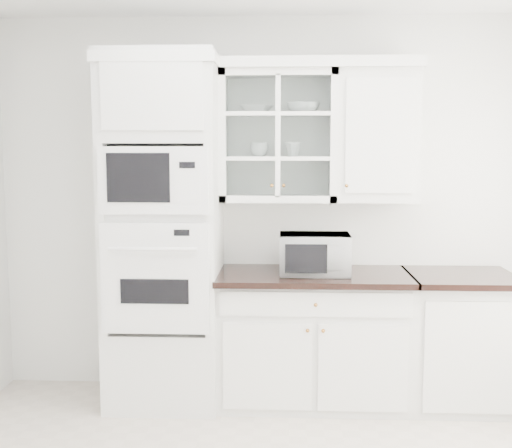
{
  "coord_description": "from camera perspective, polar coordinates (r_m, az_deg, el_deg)",
  "views": [
    {
      "loc": [
        0.08,
        -2.91,
        1.77
      ],
      "look_at": [
        -0.1,
        1.05,
        1.3
      ],
      "focal_mm": 45.0,
      "sensor_mm": 36.0,
      "label": 1
    }
  ],
  "objects": [
    {
      "name": "room_shell",
      "position": [
        3.34,
        1.24,
        6.94
      ],
      "size": [
        4.0,
        3.5,
        2.7
      ],
      "color": "white",
      "rests_on": "ground"
    },
    {
      "name": "oven_column",
      "position": [
        4.44,
        -8.19,
        -0.69
      ],
      "size": [
        0.76,
        0.68,
        2.4
      ],
      "color": "white",
      "rests_on": "ground"
    },
    {
      "name": "base_cabinet_run",
      "position": [
        4.55,
        5.09,
        -9.96
      ],
      "size": [
        1.32,
        0.67,
        0.92
      ],
      "color": "white",
      "rests_on": "ground"
    },
    {
      "name": "extra_base_cabinet",
      "position": [
        4.7,
        17.55,
        -9.7
      ],
      "size": [
        0.72,
        0.67,
        0.92
      ],
      "color": "white",
      "rests_on": "ground"
    },
    {
      "name": "upper_cabinet_glass",
      "position": [
        4.49,
        1.99,
        7.78
      ],
      "size": [
        0.8,
        0.33,
        0.9
      ],
      "color": "white",
      "rests_on": "room_shell"
    },
    {
      "name": "upper_cabinet_solid",
      "position": [
        4.53,
        10.63,
        7.66
      ],
      "size": [
        0.55,
        0.33,
        0.9
      ],
      "primitive_type": "cube",
      "color": "white",
      "rests_on": "room_shell"
    },
    {
      "name": "crown_molding",
      "position": [
        4.5,
        0.63,
        13.97
      ],
      "size": [
        2.14,
        0.38,
        0.07
      ],
      "primitive_type": "cube",
      "color": "white",
      "rests_on": "room_shell"
    },
    {
      "name": "countertop_microwave",
      "position": [
        4.37,
        5.22,
        -2.65
      ],
      "size": [
        0.47,
        0.39,
        0.27
      ],
      "primitive_type": "imported",
      "rotation": [
        0.0,
        0.0,
        3.14
      ],
      "color": "white",
      "rests_on": "base_cabinet_run"
    },
    {
      "name": "bowl_a",
      "position": [
        4.5,
        0.06,
        10.17
      ],
      "size": [
        0.26,
        0.26,
        0.05
      ],
      "primitive_type": "imported",
      "rotation": [
        0.0,
        0.0,
        -0.2
      ],
      "color": "white",
      "rests_on": "upper_cabinet_glass"
    },
    {
      "name": "bowl_b",
      "position": [
        4.48,
        4.23,
        10.26
      ],
      "size": [
        0.23,
        0.23,
        0.07
      ],
      "primitive_type": "imported",
      "rotation": [
        0.0,
        0.0,
        0.01
      ],
      "color": "white",
      "rests_on": "upper_cabinet_glass"
    },
    {
      "name": "cup_a",
      "position": [
        4.48,
        0.27,
        6.62
      ],
      "size": [
        0.15,
        0.15,
        0.1
      ],
      "primitive_type": "imported",
      "rotation": [
        0.0,
        0.0,
        0.25
      ],
      "color": "white",
      "rests_on": "upper_cabinet_glass"
    },
    {
      "name": "cup_b",
      "position": [
        4.47,
        3.31,
        6.64
      ],
      "size": [
        0.14,
        0.14,
        0.1
      ],
      "primitive_type": "imported",
      "rotation": [
        0.0,
        0.0,
        -0.32
      ],
      "color": "white",
      "rests_on": "upper_cabinet_glass"
    }
  ]
}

